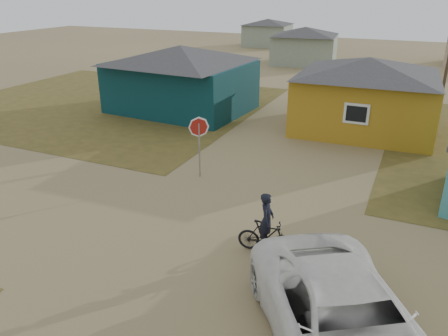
{
  "coord_description": "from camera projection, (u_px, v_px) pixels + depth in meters",
  "views": [
    {
      "loc": [
        5.02,
        -10.09,
        7.3
      ],
      "look_at": [
        -0.86,
        3.0,
        1.3
      ],
      "focal_mm": 35.0,
      "sensor_mm": 36.0,
      "label": 1
    }
  ],
  "objects": [
    {
      "name": "house_pale_west",
      "position": [
        305.0,
        45.0,
        43.37
      ],
      "size": [
        7.04,
        6.15,
        3.6
      ],
      "color": "gray",
      "rests_on": "ground"
    },
    {
      "name": "house_pale_north",
      "position": [
        268.0,
        32.0,
        56.53
      ],
      "size": [
        6.28,
        5.81,
        3.4
      ],
      "color": "gray",
      "rests_on": "ground"
    },
    {
      "name": "grass_nw",
      "position": [
        107.0,
        103.0,
        29.44
      ],
      "size": [
        20.0,
        18.0,
        0.0
      ],
      "primitive_type": "cube",
      "color": "brown",
      "rests_on": "ground"
    },
    {
      "name": "house_yellow",
      "position": [
        366.0,
        93.0,
        23.27
      ],
      "size": [
        7.72,
        6.76,
        3.9
      ],
      "color": "#A77C19",
      "rests_on": "ground"
    },
    {
      "name": "vehicle",
      "position": [
        346.0,
        326.0,
        8.92
      ],
      "size": [
        5.87,
        6.9,
        1.76
      ],
      "primitive_type": "imported",
      "rotation": [
        0.0,
        0.0,
        0.57
      ],
      "color": "white",
      "rests_on": "ground"
    },
    {
      "name": "house_teal",
      "position": [
        181.0,
        78.0,
        26.99
      ],
      "size": [
        8.93,
        7.08,
        4.0
      ],
      "color": "#082B30",
      "rests_on": "ground"
    },
    {
      "name": "cyclist",
      "position": [
        266.0,
        231.0,
        12.71
      ],
      "size": [
        1.74,
        0.69,
        1.91
      ],
      "color": "black",
      "rests_on": "ground"
    },
    {
      "name": "stop_sign",
      "position": [
        199.0,
        133.0,
        17.38
      ],
      "size": [
        0.82,
        0.23,
        2.55
      ],
      "color": "gray",
      "rests_on": "ground"
    },
    {
      "name": "ground",
      "position": [
        209.0,
        247.0,
        13.21
      ],
      "size": [
        120.0,
        120.0,
        0.0
      ],
      "primitive_type": "plane",
      "color": "#917E53"
    }
  ]
}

